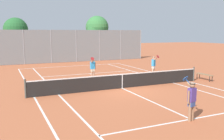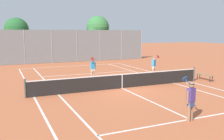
% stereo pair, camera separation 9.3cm
% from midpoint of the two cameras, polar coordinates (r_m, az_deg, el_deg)
% --- Properties ---
extents(ground_plane, '(120.00, 120.00, 0.00)m').
position_cam_midpoint_polar(ground_plane, '(16.23, 2.47, -4.21)').
color(ground_plane, '#B25B38').
extents(court_line_markings, '(11.10, 23.90, 0.01)m').
position_cam_midpoint_polar(court_line_markings, '(16.23, 2.47, -4.20)').
color(court_line_markings, silver).
rests_on(court_line_markings, ground).
extents(tennis_net, '(12.00, 0.10, 1.07)m').
position_cam_midpoint_polar(tennis_net, '(16.13, 2.48, -2.44)').
color(tennis_net, '#474C47').
rests_on(tennis_net, ground).
extents(player_near_side, '(0.54, 0.83, 1.77)m').
position_cam_midpoint_polar(player_near_side, '(10.65, 17.77, -6.33)').
color(player_near_side, '#936B4C').
rests_on(player_near_side, ground).
extents(player_far_left, '(0.61, 0.77, 1.77)m').
position_cam_midpoint_polar(player_far_left, '(19.22, -4.27, 0.59)').
color(player_far_left, tan).
rests_on(player_far_left, ground).
extents(player_far_right, '(0.43, 0.90, 1.77)m').
position_cam_midpoint_polar(player_far_right, '(21.07, 9.68, 1.19)').
color(player_far_right, '#D8A884').
rests_on(player_far_right, ground).
extents(loose_tennis_ball_0, '(0.07, 0.07, 0.07)m').
position_cam_midpoint_polar(loose_tennis_ball_0, '(17.10, -10.03, -3.56)').
color(loose_tennis_ball_0, '#D1DB33').
rests_on(loose_tennis_ball_0, ground).
extents(courtside_bench, '(0.36, 1.50, 0.47)m').
position_cam_midpoint_polar(courtside_bench, '(20.14, 20.58, -1.06)').
color(courtside_bench, olive).
rests_on(courtside_bench, ground).
extents(back_fence, '(21.43, 0.08, 3.91)m').
position_cam_midpoint_polar(back_fence, '(30.61, -10.69, 5.37)').
color(back_fence, gray).
rests_on(back_fence, ground).
extents(tree_behind_left, '(2.93, 2.93, 5.40)m').
position_cam_midpoint_polar(tree_behind_left, '(33.13, -20.91, 8.48)').
color(tree_behind_left, brown).
rests_on(tree_behind_left, ground).
extents(tree_behind_right, '(3.05, 3.05, 5.79)m').
position_cam_midpoint_polar(tree_behind_right, '(33.73, -3.31, 9.52)').
color(tree_behind_right, brown).
rests_on(tree_behind_right, ground).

